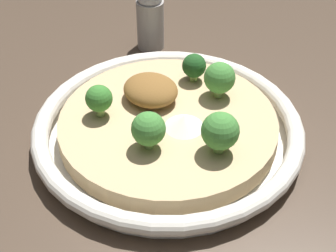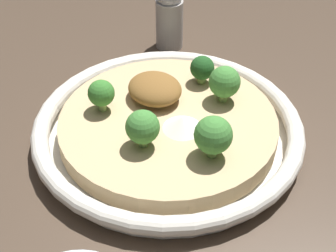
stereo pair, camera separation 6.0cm
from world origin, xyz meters
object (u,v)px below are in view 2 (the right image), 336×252
object	(u,v)px
broccoli_back_right	(225,82)
broccoli_left	(101,94)
risotto_bowl	(168,128)
broccoli_right	(213,135)
broccoli_back	(202,68)
broccoli_front_right	(143,127)
pepper_shaker	(169,16)

from	to	relation	value
broccoli_back_right	broccoli_left	world-z (taller)	broccoli_back_right
risotto_bowl	broccoli_left	world-z (taller)	broccoli_left
risotto_bowl	broccoli_right	world-z (taller)	broccoli_right
broccoli_left	broccoli_back	distance (m)	0.13
broccoli_front_right	broccoli_back	distance (m)	0.14
broccoli_back_right	broccoli_left	bearing A→B (deg)	-125.42
broccoli_front_right	pepper_shaker	world-z (taller)	pepper_shaker
broccoli_right	broccoli_back_right	world-z (taller)	broccoli_right
broccoli_back_right	broccoli_front_right	distance (m)	0.12
risotto_bowl	broccoli_back	bearing A→B (deg)	107.07
broccoli_back_right	broccoli_left	xyz separation A→B (m)	(-0.08, -0.12, -0.00)
broccoli_back	broccoli_right	bearing A→B (deg)	-41.17
broccoli_left	pepper_shaker	distance (m)	0.21
broccoli_left	broccoli_back	world-z (taller)	broccoli_left
broccoli_back	pepper_shaker	size ratio (longest dim) A/B	0.37
pepper_shaker	broccoli_back	bearing A→B (deg)	-26.98
broccoli_right	pepper_shaker	size ratio (longest dim) A/B	0.49
risotto_bowl	broccoli_back_right	distance (m)	0.09
risotto_bowl	broccoli_right	size ratio (longest dim) A/B	6.49
risotto_bowl	pepper_shaker	xyz separation A→B (m)	(-0.16, 0.15, 0.03)
broccoli_back	pepper_shaker	world-z (taller)	pepper_shaker
risotto_bowl	broccoli_left	bearing A→B (deg)	-145.27
risotto_bowl	broccoli_left	distance (m)	0.09
broccoli_front_right	risotto_bowl	bearing A→B (deg)	107.04
broccoli_front_right	pepper_shaker	bearing A→B (deg)	130.81
risotto_bowl	pepper_shaker	world-z (taller)	pepper_shaker
broccoli_left	risotto_bowl	bearing A→B (deg)	34.73
broccoli_front_right	broccoli_left	size ratio (longest dim) A/B	1.12
broccoli_right	broccoli_left	distance (m)	0.15
broccoli_front_right	broccoli_right	bearing A→B (deg)	34.80
risotto_bowl	broccoli_back_right	xyz separation A→B (m)	(0.02, 0.07, 0.04)
risotto_bowl	broccoli_back	distance (m)	0.09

